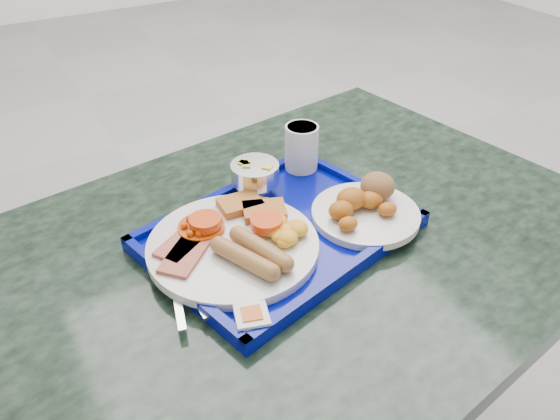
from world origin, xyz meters
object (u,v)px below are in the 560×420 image
at_px(fruit_bowl, 255,174).
at_px(tray, 280,233).
at_px(table, 279,324).
at_px(bread_plate, 366,206).
at_px(juice_cup, 302,146).
at_px(main_plate, 240,240).

bearing_deg(fruit_bowl, tray, -98.60).
relative_size(table, bread_plate, 6.79).
height_order(bread_plate, juice_cup, juice_cup).
bearing_deg(juice_cup, table, -130.98).
bearing_deg(main_plate, tray, 5.52).
distance_m(table, main_plate, 0.22).
relative_size(bread_plate, fruit_bowl, 2.13).
bearing_deg(table, tray, 55.22).
distance_m(table, juice_cup, 0.33).
distance_m(table, bread_plate, 0.27).
xyz_separation_m(main_plate, fruit_bowl, (0.09, 0.13, 0.02)).
bearing_deg(juice_cup, fruit_bowl, -165.43).
distance_m(bread_plate, fruit_bowl, 0.20).
height_order(main_plate, fruit_bowl, fruit_bowl).
xyz_separation_m(main_plate, juice_cup, (0.21, 0.16, 0.03)).
bearing_deg(tray, fruit_bowl, 81.40).
xyz_separation_m(tray, juice_cup, (0.13, 0.15, 0.05)).
distance_m(table, fruit_bowl, 0.27).
height_order(main_plate, bread_plate, bread_plate).
bearing_deg(main_plate, juice_cup, 36.86).
xyz_separation_m(table, main_plate, (-0.06, 0.01, 0.21)).
bearing_deg(bread_plate, table, 174.42).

